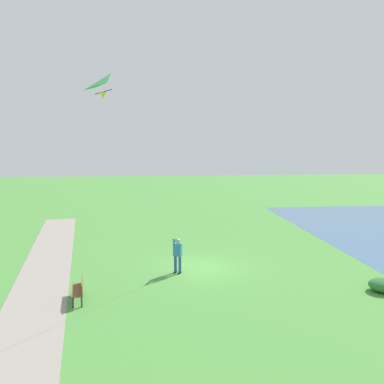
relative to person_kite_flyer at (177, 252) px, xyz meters
name	(u,v)px	position (x,y,z in m)	size (l,w,h in m)	color
ground_plane	(202,267)	(-1.30, -0.77, -1.05)	(120.00, 120.00, 0.00)	#4C8E3D
walkway_path	(41,287)	(6.14, 1.23, -1.04)	(2.40, 32.00, 0.02)	gray
person_kite_flyer	(177,252)	(0.00, 0.00, 0.00)	(0.52, 0.62, 1.83)	#232328
flying_kite	(111,89)	(2.45, 4.90, 7.01)	(2.90, 5.37, 6.70)	green
park_bench_near_walkway	(79,288)	(4.13, 2.89, -0.54)	(0.71, 1.56, 0.88)	brown
lakeside_shrub	(383,285)	(-8.65, 3.18, -0.76)	(1.24, 1.09, 0.57)	#2D7033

